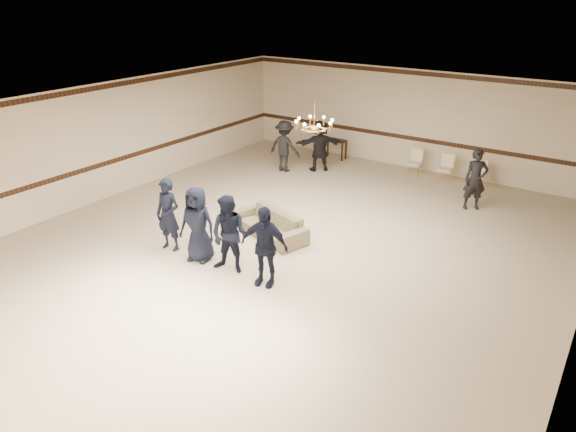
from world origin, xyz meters
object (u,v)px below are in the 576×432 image
at_px(boy_c, 229,235).
at_px(adult_left, 285,146).
at_px(boy_d, 264,246).
at_px(banquet_chair_right, 478,175).
at_px(boy_b, 198,224).
at_px(adult_right, 475,180).
at_px(chandelier, 314,115).
at_px(adult_mid, 320,146).
at_px(boy_a, 168,215).
at_px(banquet_chair_mid, 445,169).
at_px(banquet_chair_left, 414,163).
at_px(settee, 270,224).
at_px(console_table, 335,149).

relative_size(boy_c, adult_left, 1.01).
xyz_separation_m(boy_d, banquet_chair_right, (1.97, 7.93, -0.41)).
height_order(boy_b, adult_left, boy_b).
relative_size(boy_b, adult_right, 1.01).
xyz_separation_m(chandelier, adult_mid, (-2.25, 4.02, -2.04)).
distance_m(boy_d, adult_left, 7.05).
bearing_deg(boy_a, adult_mid, 83.11).
distance_m(boy_a, banquet_chair_mid, 8.75).
bearing_deg(chandelier, banquet_chair_mid, 73.81).
height_order(banquet_chair_left, banquet_chair_right, same).
relative_size(boy_c, adult_mid, 1.01).
xyz_separation_m(boy_b, adult_left, (-1.90, 6.01, -0.01)).
xyz_separation_m(adult_left, banquet_chair_right, (5.67, 1.93, -0.40)).
height_order(boy_b, settee, boy_b).
xyz_separation_m(chandelier, boy_a, (-2.15, -2.68, -2.03)).
height_order(chandelier, adult_left, chandelier).
xyz_separation_m(boy_a, adult_left, (-1.00, 6.01, -0.01)).
xyz_separation_m(settee, banquet_chair_right, (3.21, 6.07, 0.13)).
height_order(boy_a, adult_mid, boy_a).
xyz_separation_m(boy_d, banquet_chair_mid, (0.97, 7.93, -0.41)).
relative_size(chandelier, console_table, 1.15).
bearing_deg(boy_a, boy_b, -7.71).
bearing_deg(adult_left, adult_mid, -144.27).
distance_m(boy_b, adult_right, 7.52).
bearing_deg(boy_a, boy_d, -7.71).
bearing_deg(adult_mid, chandelier, 76.53).
bearing_deg(adult_left, boy_d, 119.46).
bearing_deg(banquet_chair_left, boy_b, -104.90).
height_order(boy_a, banquet_chair_right, boy_a).
bearing_deg(adult_left, banquet_chair_left, -154.46).
distance_m(boy_c, adult_right, 7.07).
distance_m(boy_a, boy_d, 2.70).
bearing_deg(adult_mid, console_table, -123.48).
height_order(boy_d, banquet_chair_mid, boy_d).
height_order(settee, adult_mid, adult_mid).
height_order(boy_a, banquet_chair_mid, boy_a).
distance_m(boy_c, adult_mid, 6.97).
bearing_deg(adult_left, chandelier, 131.28).
distance_m(boy_a, adult_left, 6.09).
xyz_separation_m(boy_c, boy_d, (0.90, 0.00, 0.00)).
relative_size(boy_d, banquet_chair_mid, 1.96).
xyz_separation_m(adult_mid, adult_right, (5.10, -0.40, 0.00)).
height_order(adult_right, banquet_chair_left, adult_right).
bearing_deg(boy_d, console_table, 97.02).
bearing_deg(console_table, boy_d, -66.68).
distance_m(boy_a, console_table, 8.15).
bearing_deg(boy_d, chandelier, 88.19).
bearing_deg(settee, adult_right, 69.42).
relative_size(adult_mid, console_table, 2.04).
relative_size(boy_d, adult_mid, 1.01).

